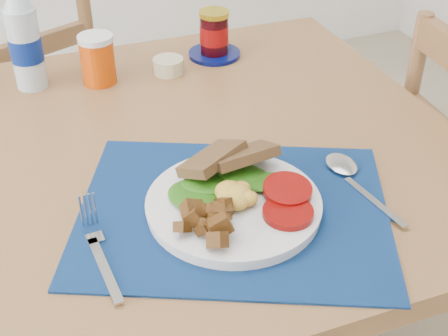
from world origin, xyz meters
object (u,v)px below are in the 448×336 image
at_px(water_bottle, 25,42).
at_px(jam_on_saucer, 214,36).
at_px(breakfast_plate, 231,203).
at_px(juice_glass, 98,61).
at_px(chair_far, 13,86).

relative_size(water_bottle, jam_on_saucer, 1.89).
height_order(breakfast_plate, jam_on_saucer, jam_on_saucer).
bearing_deg(breakfast_plate, water_bottle, 91.00).
height_order(breakfast_plate, juice_glass, juice_glass).
relative_size(chair_far, water_bottle, 5.20).
bearing_deg(jam_on_saucer, chair_far, 138.24).
height_order(chair_far, jam_on_saucer, chair_far).
xyz_separation_m(water_bottle, juice_glass, (0.13, -0.03, -0.05)).
distance_m(chair_far, jam_on_saucer, 0.62).
relative_size(juice_glass, jam_on_saucer, 0.83).
distance_m(chair_far, juice_glass, 0.51).
xyz_separation_m(chair_far, jam_on_saucer, (0.43, -0.38, 0.23)).
bearing_deg(chair_far, juice_glass, 88.42).
relative_size(breakfast_plate, jam_on_saucer, 2.25).
bearing_deg(jam_on_saucer, water_bottle, -179.31).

